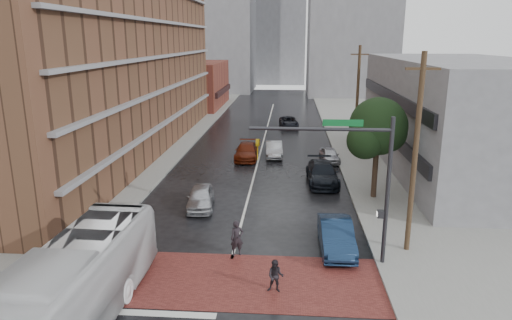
# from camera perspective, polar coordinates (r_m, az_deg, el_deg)

# --- Properties ---
(ground) EXTENTS (160.00, 160.00, 0.00)m
(ground) POSITION_cam_1_polar(r_m,az_deg,el_deg) (20.88, -3.95, -15.42)
(ground) COLOR black
(ground) RESTS_ON ground
(crosswalk) EXTENTS (14.00, 5.00, 0.02)m
(crosswalk) POSITION_cam_1_polar(r_m,az_deg,el_deg) (21.30, -3.76, -14.72)
(crosswalk) COLOR maroon
(crosswalk) RESTS_ON ground
(sidewalk_west) EXTENTS (9.00, 90.00, 0.15)m
(sidewalk_west) POSITION_cam_1_polar(r_m,az_deg,el_deg) (46.31, -13.75, 1.44)
(sidewalk_west) COLOR gray
(sidewalk_west) RESTS_ON ground
(sidewalk_east) EXTENTS (9.00, 90.00, 0.15)m
(sidewalk_east) POSITION_cam_1_polar(r_m,az_deg,el_deg) (44.94, 15.40, 0.93)
(sidewalk_east) COLOR gray
(sidewalk_east) RESTS_ON ground
(storefront_west) EXTENTS (8.00, 16.00, 7.00)m
(storefront_west) POSITION_cam_1_polar(r_m,az_deg,el_deg) (73.65, -7.39, 9.33)
(storefront_west) COLOR brown
(storefront_west) RESTS_ON ground
(building_east) EXTENTS (11.00, 26.00, 9.00)m
(building_east) POSITION_cam_1_polar(r_m,az_deg,el_deg) (40.70, 24.09, 5.10)
(building_east) COLOR gray
(building_east) RESTS_ON ground
(distant_tower_west) EXTENTS (18.00, 16.00, 32.00)m
(distant_tower_west) POSITION_cam_1_polar(r_m,az_deg,el_deg) (97.42, -5.93, 18.07)
(distant_tower_west) COLOR gray
(distant_tower_west) RESTS_ON ground
(distant_tower_center) EXTENTS (12.00, 10.00, 24.00)m
(distant_tower_center) POSITION_cam_1_polar(r_m,az_deg,el_deg) (112.86, 2.98, 15.66)
(distant_tower_center) COLOR gray
(distant_tower_center) RESTS_ON ground
(street_tree) EXTENTS (4.20, 4.10, 6.90)m
(street_tree) POSITION_cam_1_polar(r_m,az_deg,el_deg) (30.96, 15.01, 3.62)
(street_tree) COLOR #332319
(street_tree) RESTS_ON ground
(signal_mast) EXTENTS (6.50, 0.30, 7.20)m
(signal_mast) POSITION_cam_1_polar(r_m,az_deg,el_deg) (21.36, 12.52, -1.20)
(signal_mast) COLOR #2D2D33
(signal_mast) RESTS_ON ground
(utility_pole_near) EXTENTS (1.60, 0.26, 10.00)m
(utility_pole_near) POSITION_cam_1_polar(r_m,az_deg,el_deg) (23.28, 19.27, 0.67)
(utility_pole_near) COLOR #473321
(utility_pole_near) RESTS_ON ground
(utility_pole_far) EXTENTS (1.60, 0.26, 10.00)m
(utility_pole_far) POSITION_cam_1_polar(r_m,az_deg,el_deg) (42.60, 12.53, 7.30)
(utility_pole_far) COLOR #473321
(utility_pole_far) RESTS_ON ground
(transit_bus) EXTENTS (3.17, 12.04, 3.33)m
(transit_bus) POSITION_cam_1_polar(r_m,az_deg,el_deg) (18.33, -22.71, -15.29)
(transit_bus) COLOR silver
(transit_bus) RESTS_ON ground
(pedestrian_a) EXTENTS (0.78, 0.65, 1.82)m
(pedestrian_a) POSITION_cam_1_polar(r_m,az_deg,el_deg) (23.07, -2.39, -9.74)
(pedestrian_a) COLOR black
(pedestrian_a) RESTS_ON ground
(pedestrian_b) EXTENTS (0.78, 0.64, 1.47)m
(pedestrian_b) POSITION_cam_1_polar(r_m,az_deg,el_deg) (20.08, 2.46, -14.31)
(pedestrian_b) COLOR black
(pedestrian_b) RESTS_ON ground
(car_travel_a) EXTENTS (2.08, 4.23, 1.39)m
(car_travel_a) POSITION_cam_1_polar(r_m,az_deg,el_deg) (29.51, -6.93, -4.67)
(car_travel_a) COLOR #B9BBC1
(car_travel_a) RESTS_ON ground
(car_travel_b) EXTENTS (1.75, 4.30, 1.39)m
(car_travel_b) POSITION_cam_1_polar(r_m,az_deg,el_deg) (41.97, 2.26, 1.36)
(car_travel_b) COLOR #A5A7AC
(car_travel_b) RESTS_ON ground
(car_travel_c) EXTENTS (2.05, 4.87, 1.40)m
(car_travel_c) POSITION_cam_1_polar(r_m,az_deg,el_deg) (41.16, -1.19, 1.10)
(car_travel_c) COLOR #651D0B
(car_travel_c) RESTS_ON ground
(suv_travel) EXTENTS (2.56, 4.77, 1.27)m
(suv_travel) POSITION_cam_1_polar(r_m,az_deg,el_deg) (56.38, 4.12, 4.78)
(suv_travel) COLOR black
(suv_travel) RESTS_ON ground
(car_parked_near) EXTENTS (1.71, 4.69, 1.53)m
(car_parked_near) POSITION_cam_1_polar(r_m,az_deg,el_deg) (24.04, 9.99, -9.29)
(car_parked_near) COLOR #132643
(car_parked_near) RESTS_ON ground
(car_parked_mid) EXTENTS (2.42, 5.52, 1.58)m
(car_parked_mid) POSITION_cam_1_polar(r_m,az_deg,el_deg) (34.50, 8.29, -1.64)
(car_parked_mid) COLOR black
(car_parked_mid) RESTS_ON ground
(car_parked_far) EXTENTS (1.86, 3.80, 1.25)m
(car_parked_far) POSITION_cam_1_polar(r_m,az_deg,el_deg) (40.62, 9.18, 0.61)
(car_parked_far) COLOR #9FA0A7
(car_parked_far) RESTS_ON ground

